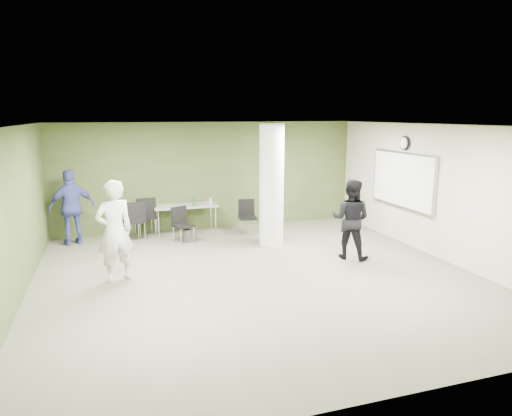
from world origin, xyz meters
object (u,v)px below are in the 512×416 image
object	(u,v)px
woman_white	(115,231)
man_black	(351,219)
chair_back_left	(135,218)
man_blue	(72,207)
folding_table	(186,207)

from	to	relation	value
woman_white	man_black	world-z (taller)	woman_white
chair_back_left	man_blue	distance (m)	1.42
chair_back_left	woman_white	world-z (taller)	woman_white
man_black	man_blue	size ratio (longest dim) A/B	0.95
woman_white	man_blue	xyz separation A→B (m)	(-0.91, 2.79, -0.05)
man_black	woman_white	bearing A→B (deg)	41.04
folding_table	man_blue	world-z (taller)	man_blue
woman_white	chair_back_left	bearing A→B (deg)	-121.16
folding_table	chair_back_left	distance (m)	1.33
man_blue	woman_white	bearing A→B (deg)	92.11
man_black	chair_back_left	bearing A→B (deg)	9.68
woman_white	man_blue	distance (m)	2.94
folding_table	man_black	world-z (taller)	man_black
man_black	man_blue	bearing A→B (deg)	15.06
chair_back_left	woman_white	xyz separation A→B (m)	(-0.47, -2.61, 0.36)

